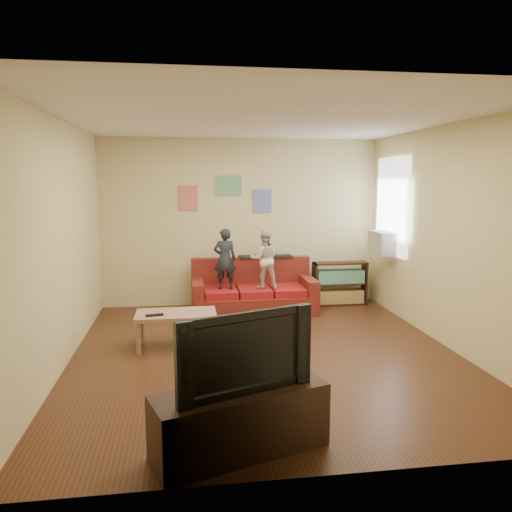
{
  "coord_description": "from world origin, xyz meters",
  "views": [
    {
      "loc": [
        -0.93,
        -5.59,
        2.03
      ],
      "look_at": [
        0.0,
        0.8,
        1.05
      ],
      "focal_mm": 35.0,
      "sensor_mm": 36.0,
      "label": 1
    }
  ],
  "objects": [
    {
      "name": "room_shell",
      "position": [
        0.0,
        0.0,
        1.35
      ],
      "size": [
        4.52,
        5.02,
        2.72
      ],
      "color": "#4B2918",
      "rests_on": "ground"
    },
    {
      "name": "sofa",
      "position": [
        0.13,
        1.97,
        0.28
      ],
      "size": [
        1.9,
        0.87,
        0.84
      ],
      "color": "maroon",
      "rests_on": "ground"
    },
    {
      "name": "child_a",
      "position": [
        -0.33,
        1.8,
        0.86
      ],
      "size": [
        0.35,
        0.24,
        0.93
      ],
      "primitive_type": "imported",
      "rotation": [
        0.0,
        0.0,
        3.07
      ],
      "color": "#1F252E",
      "rests_on": "sofa"
    },
    {
      "name": "child_b",
      "position": [
        0.27,
        1.8,
        0.85
      ],
      "size": [
        0.44,
        0.34,
        0.9
      ],
      "primitive_type": "imported",
      "rotation": [
        0.0,
        0.0,
        3.13
      ],
      "color": "silver",
      "rests_on": "sofa"
    },
    {
      "name": "coffee_table",
      "position": [
        -1.05,
        0.39,
        0.37
      ],
      "size": [
        0.97,
        0.53,
        0.44
      ],
      "color": "tan",
      "rests_on": "ground"
    },
    {
      "name": "remote",
      "position": [
        -1.3,
        0.27,
        0.45
      ],
      "size": [
        0.22,
        0.09,
        0.02
      ],
      "primitive_type": "cube",
      "rotation": [
        0.0,
        0.0,
        0.18
      ],
      "color": "black",
      "rests_on": "coffee_table"
    },
    {
      "name": "game_controller",
      "position": [
        -0.85,
        0.44,
        0.45
      ],
      "size": [
        0.15,
        0.07,
        0.03
      ],
      "primitive_type": "cube",
      "rotation": [
        0.0,
        0.0,
        -0.23
      ],
      "color": "silver",
      "rests_on": "coffee_table"
    },
    {
      "name": "bookshelf",
      "position": [
        1.6,
        2.18,
        0.31
      ],
      "size": [
        0.88,
        0.26,
        0.7
      ],
      "color": "#331A10",
      "rests_on": "ground"
    },
    {
      "name": "window",
      "position": [
        2.22,
        1.65,
        1.64
      ],
      "size": [
        0.04,
        1.08,
        1.48
      ],
      "primitive_type": "cube",
      "color": "white",
      "rests_on": "room_shell"
    },
    {
      "name": "ac_unit",
      "position": [
        2.1,
        1.65,
        1.08
      ],
      "size": [
        0.28,
        0.55,
        0.35
      ],
      "primitive_type": "cube",
      "color": "#B7B2A3",
      "rests_on": "window"
    },
    {
      "name": "artwork_left",
      "position": [
        -0.85,
        2.48,
        1.75
      ],
      "size": [
        0.3,
        0.01,
        0.4
      ],
      "primitive_type": "cube",
      "color": "#D87266",
      "rests_on": "room_shell"
    },
    {
      "name": "artwork_center",
      "position": [
        -0.2,
        2.48,
        1.95
      ],
      "size": [
        0.42,
        0.01,
        0.32
      ],
      "primitive_type": "cube",
      "color": "#72B27F",
      "rests_on": "room_shell"
    },
    {
      "name": "artwork_right",
      "position": [
        0.35,
        2.48,
        1.7
      ],
      "size": [
        0.3,
        0.01,
        0.38
      ],
      "primitive_type": "cube",
      "color": "#727FCC",
      "rests_on": "room_shell"
    },
    {
      "name": "file_box",
      "position": [
        0.65,
        1.68,
        0.14
      ],
      "size": [
        0.41,
        0.31,
        0.28
      ],
      "color": "silver",
      "rests_on": "ground"
    },
    {
      "name": "tv_stand",
      "position": [
        -0.54,
        -2.1,
        0.25
      ],
      "size": [
        1.39,
        0.83,
        0.49
      ],
      "primitive_type": "cube",
      "rotation": [
        0.0,
        0.0,
        0.32
      ],
      "color": "black",
      "rests_on": "ground"
    },
    {
      "name": "television",
      "position": [
        -0.54,
        -2.1,
        0.8
      ],
      "size": [
        1.05,
        0.51,
        0.62
      ],
      "primitive_type": "imported",
      "rotation": [
        0.0,
        0.0,
        0.36
      ],
      "color": "black",
      "rests_on": "tv_stand"
    },
    {
      "name": "tissue",
      "position": [
        0.21,
        0.6,
        0.05
      ],
      "size": [
        0.11,
        0.11,
        0.1
      ],
      "primitive_type": "sphere",
      "rotation": [
        0.0,
        0.0,
        0.16
      ],
      "color": "white",
      "rests_on": "ground"
    }
  ]
}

